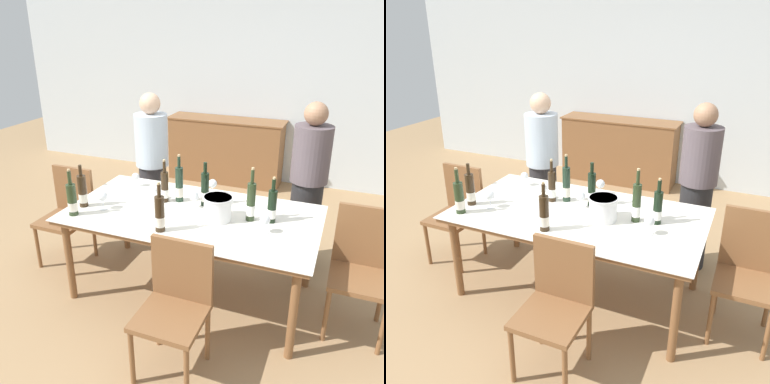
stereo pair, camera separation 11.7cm
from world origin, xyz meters
The scene contains 24 objects.
ground_plane centered at (0.00, 0.00, 0.00)m, with size 12.00×12.00×0.00m, color #A37F56.
back_wall centered at (0.00, 2.96, 1.40)m, with size 8.00×0.10×2.80m.
sideboard_cabinet centered at (-0.56, 2.67, 0.45)m, with size 1.64×0.46×0.91m.
dining_table centered at (0.00, 0.00, 0.69)m, with size 1.98×1.08×0.75m.
ice_bucket centered at (0.22, -0.03, 0.85)m, with size 0.23×0.23×0.19m.
wine_bottle_0 centered at (-0.30, 0.13, 0.87)m, with size 0.06×0.06×0.37m.
wine_bottle_1 centered at (-0.85, -0.37, 0.87)m, with size 0.08×0.08×0.38m.
wine_bottle_2 centered at (0.61, 0.08, 0.87)m, with size 0.07×0.07×0.36m.
wine_bottle_3 centered at (0.46, 0.05, 0.89)m, with size 0.07×0.07×0.42m.
wine_bottle_4 centered at (-0.19, 0.18, 0.89)m, with size 0.07×0.07×0.41m.
wine_bottle_5 centered at (-0.10, -0.36, 0.88)m, with size 0.07×0.07×0.38m.
wine_bottle_6 centered at (0.04, 0.18, 0.88)m, with size 0.07×0.07×0.37m.
wine_bottle_7 centered at (-0.87, -0.21, 0.87)m, with size 0.07×0.07×0.36m.
wine_glass_0 centered at (0.02, 0.43, 0.84)m, with size 0.08×0.08×0.14m.
wine_glass_1 centered at (0.60, -0.11, 0.84)m, with size 0.08×0.08×0.14m.
wine_glass_2 centered at (-0.69, 0.34, 0.83)m, with size 0.08×0.08×0.13m.
wine_glass_3 centered at (-0.39, 0.14, 0.84)m, with size 0.07×0.07×0.13m.
wine_glass_4 centered at (-0.70, -0.19, 0.85)m, with size 0.08×0.08×0.15m.
wine_glass_5 centered at (-0.02, 0.10, 0.84)m, with size 0.08×0.08×0.14m.
chair_right_end centered at (1.29, 0.09, 0.54)m, with size 0.42×0.42×0.94m.
chair_near_front centered at (0.20, -0.77, 0.51)m, with size 0.42×0.42×0.89m.
chair_left_end centered at (-1.29, 0.09, 0.52)m, with size 0.42×0.42×0.90m.
person_host centered at (-0.76, 0.80, 0.76)m, with size 0.33×0.33×1.53m.
person_guest_left centered at (0.79, 0.82, 0.77)m, with size 0.33×0.33×1.54m.
Camera 2 is at (1.19, -2.65, 2.14)m, focal length 38.00 mm.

